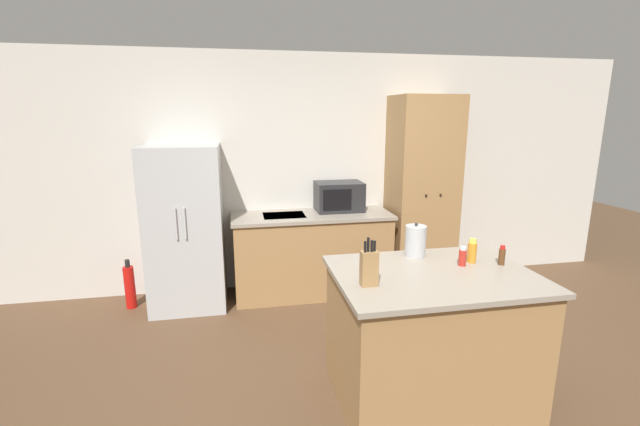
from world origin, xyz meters
name	(u,v)px	position (x,y,z in m)	size (l,w,h in m)	color
ground_plane	(392,405)	(0.00, 0.00, 0.00)	(14.00, 14.00, 0.00)	brown
wall_back	(325,173)	(0.00, 2.33, 1.30)	(7.20, 0.06, 2.60)	beige
refrigerator	(186,227)	(-1.52, 1.96, 0.83)	(0.74, 0.71, 1.66)	#B7BABC
back_counter	(312,253)	(-0.21, 2.00, 0.45)	(1.71, 0.65, 0.90)	#9E7547
pantry_cabinet	(421,194)	(1.05, 2.01, 1.08)	(0.69, 0.61, 2.15)	#9E7547
kitchen_island	(430,336)	(0.27, 0.05, 0.47)	(1.32, 0.97, 0.93)	#9E7547
microwave	(339,196)	(0.11, 2.10, 1.06)	(0.51, 0.37, 0.32)	#232326
knife_block	(369,267)	(-0.22, -0.07, 1.05)	(0.10, 0.07, 0.31)	#9E7547
spice_bottle_tall_dark	(502,256)	(0.80, 0.11, 0.99)	(0.04, 0.04, 0.14)	#563319
spice_bottle_short_red	(472,251)	(0.62, 0.19, 1.01)	(0.06, 0.06, 0.17)	orange
spice_bottle_amber_oil	(462,257)	(0.52, 0.14, 0.99)	(0.05, 0.05, 0.14)	#B2281E
kettle	(415,241)	(0.28, 0.40, 1.04)	(0.15, 0.15, 0.25)	#B2B5B7
fire_extinguisher	(130,287)	(-2.11, 1.97, 0.23)	(0.10, 0.10, 0.52)	red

